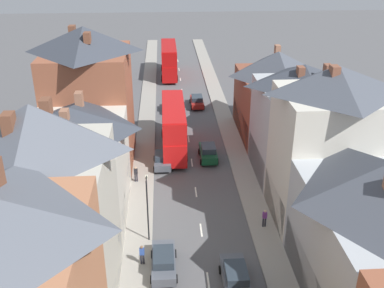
% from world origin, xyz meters
% --- Properties ---
extents(pavement_left, '(2.20, 104.00, 0.14)m').
position_xyz_m(pavement_left, '(-5.10, 38.00, 0.07)').
color(pavement_left, gray).
rests_on(pavement_left, ground).
extents(pavement_right, '(2.20, 104.00, 0.14)m').
position_xyz_m(pavement_right, '(5.10, 38.00, 0.07)').
color(pavement_right, gray).
rests_on(pavement_right, ground).
extents(centre_line_dashes, '(0.14, 97.80, 0.01)m').
position_xyz_m(centre_line_dashes, '(0.00, 36.00, 0.01)').
color(centre_line_dashes, silver).
rests_on(centre_line_dashes, ground).
extents(terrace_row_left, '(8.00, 48.60, 14.27)m').
position_xyz_m(terrace_row_left, '(-10.19, 11.30, 6.28)').
color(terrace_row_left, '#B2704C').
rests_on(terrace_row_left, ground).
extents(terrace_row_right, '(8.00, 56.21, 14.17)m').
position_xyz_m(terrace_row_right, '(10.18, 13.38, 5.77)').
color(terrace_row_right, '#ADB2B7').
rests_on(terrace_row_right, ground).
extents(double_decker_bus_lead, '(2.74, 10.80, 5.30)m').
position_xyz_m(double_decker_bus_lead, '(-1.81, 33.41, 2.82)').
color(double_decker_bus_lead, red).
rests_on(double_decker_bus_lead, ground).
extents(double_decker_bus_mid_street, '(2.74, 10.80, 5.30)m').
position_xyz_m(double_decker_bus_mid_street, '(-1.81, 62.07, 2.82)').
color(double_decker_bus_mid_street, '#B70F0F').
rests_on(double_decker_bus_mid_street, ground).
extents(car_near_blue, '(1.90, 4.37, 1.61)m').
position_xyz_m(car_near_blue, '(-3.10, 13.36, 0.81)').
color(car_near_blue, '#4C515B').
rests_on(car_near_blue, ground).
extents(car_near_silver, '(1.90, 4.11, 1.71)m').
position_xyz_m(car_near_silver, '(1.80, 30.68, 0.86)').
color(car_near_silver, '#144728').
rests_on(car_near_silver, ground).
extents(car_parked_left_a, '(1.90, 4.41, 1.69)m').
position_xyz_m(car_parked_left_a, '(1.80, 11.33, 0.85)').
color(car_parked_left_a, '#4C515B').
rests_on(car_parked_left_a, ground).
extents(car_parked_right_a, '(1.90, 3.93, 1.69)m').
position_xyz_m(car_parked_right_a, '(-1.80, 45.48, 0.85)').
color(car_parked_right_a, navy).
rests_on(car_parked_right_a, ground).
extents(car_mid_black, '(1.90, 4.33, 1.58)m').
position_xyz_m(car_mid_black, '(1.80, 47.01, 0.80)').
color(car_mid_black, maroon).
rests_on(car_mid_black, ground).
extents(car_parked_left_b, '(1.90, 3.84, 1.61)m').
position_xyz_m(car_parked_left_b, '(-3.10, 29.36, 0.81)').
color(car_parked_left_b, '#4C515B').
rests_on(car_parked_left_b, ground).
extents(pedestrian_mid_left, '(0.36, 0.22, 1.61)m').
position_xyz_m(pedestrian_mid_left, '(-4.66, 14.00, 1.03)').
color(pedestrian_mid_left, '#23232D').
rests_on(pedestrian_mid_left, pavement_left).
extents(pedestrian_mid_right, '(0.36, 0.22, 1.61)m').
position_xyz_m(pedestrian_mid_right, '(5.22, 18.00, 1.03)').
color(pedestrian_mid_right, '#23232D').
rests_on(pedestrian_mid_right, pavement_right).
extents(pedestrian_far_left, '(0.36, 0.22, 1.61)m').
position_xyz_m(pedestrian_far_left, '(-5.70, 26.15, 1.03)').
color(pedestrian_far_left, '#23232D').
rests_on(pedestrian_far_left, pavement_left).
extents(street_lamp, '(0.20, 1.12, 5.50)m').
position_xyz_m(street_lamp, '(-4.25, 16.99, 3.24)').
color(street_lamp, black).
rests_on(street_lamp, ground).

